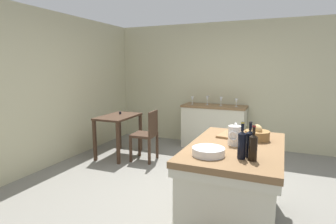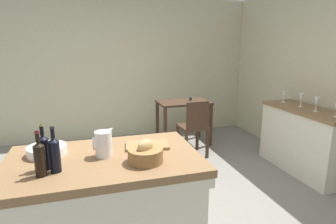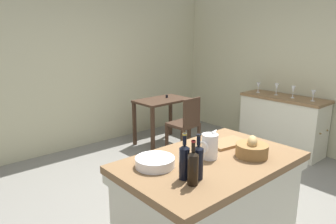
{
  "view_description": "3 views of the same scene",
  "coord_description": "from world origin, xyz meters",
  "px_view_note": "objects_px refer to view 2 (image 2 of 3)",
  "views": [
    {
      "loc": [
        -3.25,
        -1.06,
        1.68
      ],
      "look_at": [
        0.2,
        0.41,
        1.06
      ],
      "focal_mm": 29.2,
      "sensor_mm": 36.0,
      "label": 1
    },
    {
      "loc": [
        -0.58,
        -2.69,
        1.72
      ],
      "look_at": [
        0.3,
        0.29,
        0.98
      ],
      "focal_mm": 29.45,
      "sensor_mm": 36.0,
      "label": 2
    },
    {
      "loc": [
        -2.24,
        -2.14,
        1.85
      ],
      "look_at": [
        0.03,
        0.47,
        0.97
      ],
      "focal_mm": 32.89,
      "sensor_mm": 36.0,
      "label": 3
    }
  ],
  "objects_px": {
    "pitcher": "(103,144)",
    "wine_glass_middle": "(301,97)",
    "wooden_chair": "(194,126)",
    "wine_glass_right": "(284,95)",
    "wash_bowl": "(47,150)",
    "side_cabinet": "(304,140)",
    "wine_glass_left": "(317,102)",
    "wine_bottle_dark": "(55,154)",
    "wine_bottle_green": "(40,158)",
    "island_table": "(107,204)",
    "cutting_board": "(147,145)",
    "writing_desk": "(184,108)",
    "bread_basket": "(145,154)",
    "wine_bottle_amber": "(44,152)"
  },
  "relations": [
    {
      "from": "side_cabinet",
      "to": "wash_bowl",
      "type": "xyz_separation_m",
      "value": [
        -3.18,
        -0.71,
        0.47
      ]
    },
    {
      "from": "wine_glass_right",
      "to": "wine_glass_middle",
      "type": "bearing_deg",
      "value": -85.18
    },
    {
      "from": "side_cabinet",
      "to": "wine_glass_middle",
      "type": "relative_size",
      "value": 7.08
    },
    {
      "from": "side_cabinet",
      "to": "pitcher",
      "type": "relative_size",
      "value": 5.5
    },
    {
      "from": "island_table",
      "to": "wine_bottle_dark",
      "type": "distance_m",
      "value": 0.65
    },
    {
      "from": "side_cabinet",
      "to": "writing_desk",
      "type": "bearing_deg",
      "value": 128.83
    },
    {
      "from": "side_cabinet",
      "to": "writing_desk",
      "type": "distance_m",
      "value": 1.98
    },
    {
      "from": "island_table",
      "to": "writing_desk",
      "type": "bearing_deg",
      "value": 57.92
    },
    {
      "from": "wash_bowl",
      "to": "bread_basket",
      "type": "height_order",
      "value": "bread_basket"
    },
    {
      "from": "writing_desk",
      "to": "cutting_board",
      "type": "height_order",
      "value": "cutting_board"
    },
    {
      "from": "island_table",
      "to": "side_cabinet",
      "type": "height_order",
      "value": "side_cabinet"
    },
    {
      "from": "writing_desk",
      "to": "wine_glass_left",
      "type": "relative_size",
      "value": 4.89
    },
    {
      "from": "pitcher",
      "to": "wine_bottle_green",
      "type": "bearing_deg",
      "value": -151.58
    },
    {
      "from": "wash_bowl",
      "to": "bread_basket",
      "type": "relative_size",
      "value": 1.14
    },
    {
      "from": "writing_desk",
      "to": "wooden_chair",
      "type": "bearing_deg",
      "value": -94.75
    },
    {
      "from": "writing_desk",
      "to": "wine_glass_left",
      "type": "xyz_separation_m",
      "value": [
        1.21,
        -1.67,
        0.38
      ]
    },
    {
      "from": "wooden_chair",
      "to": "wine_bottle_dark",
      "type": "xyz_separation_m",
      "value": [
        -1.8,
        -1.96,
        0.52
      ]
    },
    {
      "from": "cutting_board",
      "to": "wooden_chair",
      "type": "bearing_deg",
      "value": 56.55
    },
    {
      "from": "side_cabinet",
      "to": "wine_glass_right",
      "type": "distance_m",
      "value": 0.73
    },
    {
      "from": "side_cabinet",
      "to": "wine_glass_left",
      "type": "xyz_separation_m",
      "value": [
        -0.02,
        -0.14,
        0.57
      ]
    },
    {
      "from": "wine_bottle_dark",
      "to": "wooden_chair",
      "type": "bearing_deg",
      "value": 47.5
    },
    {
      "from": "wine_bottle_amber",
      "to": "wine_glass_middle",
      "type": "bearing_deg",
      "value": 20.02
    },
    {
      "from": "bread_basket",
      "to": "cutting_board",
      "type": "distance_m",
      "value": 0.32
    },
    {
      "from": "side_cabinet",
      "to": "writing_desk",
      "type": "height_order",
      "value": "side_cabinet"
    },
    {
      "from": "pitcher",
      "to": "wine_glass_middle",
      "type": "bearing_deg",
      "value": 20.34
    },
    {
      "from": "island_table",
      "to": "wine_glass_left",
      "type": "xyz_separation_m",
      "value": [
        2.73,
        0.75,
        0.55
      ]
    },
    {
      "from": "island_table",
      "to": "wooden_chair",
      "type": "distance_m",
      "value": 2.32
    },
    {
      "from": "wine_bottle_dark",
      "to": "wine_bottle_green",
      "type": "xyz_separation_m",
      "value": [
        -0.09,
        -0.04,
        -0.0
      ]
    },
    {
      "from": "island_table",
      "to": "wine_glass_right",
      "type": "xyz_separation_m",
      "value": [
        2.73,
        1.36,
        0.53
      ]
    },
    {
      "from": "cutting_board",
      "to": "wine_glass_left",
      "type": "bearing_deg",
      "value": 14.7
    },
    {
      "from": "wash_bowl",
      "to": "writing_desk",
      "type": "bearing_deg",
      "value": 49.06
    },
    {
      "from": "wash_bowl",
      "to": "wine_glass_middle",
      "type": "distance_m",
      "value": 3.3
    },
    {
      "from": "cutting_board",
      "to": "side_cabinet",
      "type": "bearing_deg",
      "value": 17.73
    },
    {
      "from": "writing_desk",
      "to": "pitcher",
      "type": "relative_size",
      "value": 3.77
    },
    {
      "from": "wash_bowl",
      "to": "wine_bottle_dark",
      "type": "height_order",
      "value": "wine_bottle_dark"
    },
    {
      "from": "cutting_board",
      "to": "wine_glass_right",
      "type": "xyz_separation_m",
      "value": [
        2.36,
        1.23,
        0.11
      ]
    },
    {
      "from": "wash_bowl",
      "to": "wine_glass_right",
      "type": "distance_m",
      "value": 3.37
    },
    {
      "from": "wine_glass_left",
      "to": "pitcher",
      "type": "bearing_deg",
      "value": -165.07
    },
    {
      "from": "wash_bowl",
      "to": "cutting_board",
      "type": "bearing_deg",
      "value": -3.64
    },
    {
      "from": "writing_desk",
      "to": "wooden_chair",
      "type": "relative_size",
      "value": 0.99
    },
    {
      "from": "wash_bowl",
      "to": "wine_bottle_green",
      "type": "height_order",
      "value": "wine_bottle_green"
    },
    {
      "from": "island_table",
      "to": "bread_basket",
      "type": "xyz_separation_m",
      "value": [
        0.29,
        -0.18,
        0.47
      ]
    },
    {
      "from": "side_cabinet",
      "to": "writing_desk",
      "type": "xyz_separation_m",
      "value": [
        -1.23,
        1.53,
        0.2
      ]
    },
    {
      "from": "wine_bottle_green",
      "to": "wine_bottle_amber",
      "type": "bearing_deg",
      "value": 81.5
    },
    {
      "from": "writing_desk",
      "to": "wooden_chair",
      "type": "distance_m",
      "value": 0.65
    },
    {
      "from": "wine_bottle_green",
      "to": "side_cabinet",
      "type": "bearing_deg",
      "value": 19.08
    },
    {
      "from": "wooden_chair",
      "to": "wine_glass_right",
      "type": "relative_size",
      "value": 5.46
    },
    {
      "from": "pitcher",
      "to": "wine_glass_middle",
      "type": "relative_size",
      "value": 1.29
    },
    {
      "from": "pitcher",
      "to": "wine_glass_left",
      "type": "distance_m",
      "value": 2.83
    },
    {
      "from": "side_cabinet",
      "to": "cutting_board",
      "type": "relative_size",
      "value": 3.71
    }
  ]
}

